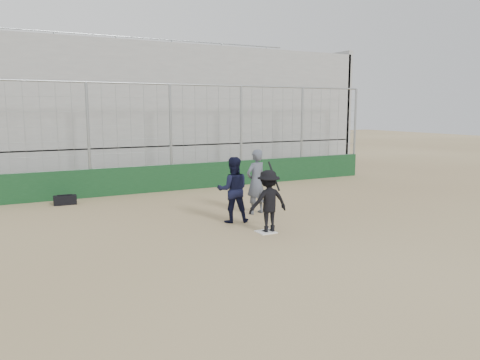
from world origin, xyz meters
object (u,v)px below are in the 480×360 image
catcher_crouched (233,201)px  batter_at_plate (268,201)px  equipment_bag (65,200)px  umpire (256,185)px

catcher_crouched → batter_at_plate: bearing=-75.6°
equipment_bag → umpire: bearing=-39.8°
batter_at_plate → catcher_crouched: batter_at_plate is taller
catcher_crouched → equipment_bag: 6.03m
batter_at_plate → umpire: (0.76, 1.96, 0.07)m
batter_at_plate → catcher_crouched: bearing=104.4°
umpire → equipment_bag: size_ratio=2.39×
equipment_bag → catcher_crouched: bearing=-51.4°
batter_at_plate → umpire: 2.11m
umpire → catcher_crouched: bearing=16.9°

